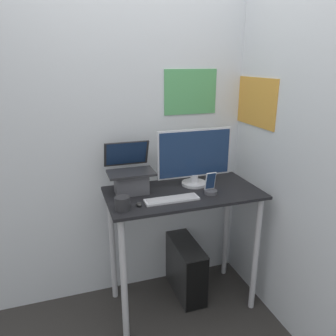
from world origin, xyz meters
TOP-DOWN VIEW (x-y plane):
  - ground_plane at (0.00, 0.00)m, footprint 12.00×12.00m
  - wall_back at (0.00, 0.62)m, footprint 6.00×0.06m
  - wall_side_right at (0.61, 0.00)m, footprint 0.06×6.00m
  - desk at (0.00, 0.27)m, footprint 1.05×0.54m
  - laptop at (-0.34, 0.37)m, footprint 0.31×0.27m
  - monitor at (0.12, 0.37)m, footprint 0.54×0.18m
  - keyboard at (-0.12, 0.15)m, footprint 0.35×0.10m
  - mouse at (-0.34, 0.14)m, footprint 0.03×0.05m
  - cell_phone at (0.16, 0.18)m, footprint 0.09×0.09m
  - computer_tower at (0.07, 0.37)m, footprint 0.18×0.47m
  - mug at (-0.45, 0.12)m, footprint 0.09×0.09m

SIDE VIEW (x-z plane):
  - ground_plane at x=0.00m, z-range 0.00..0.00m
  - computer_tower at x=0.07m, z-range 0.00..0.43m
  - desk at x=0.00m, z-range 0.28..1.19m
  - keyboard at x=-0.12m, z-range 0.91..0.92m
  - mouse at x=-0.34m, z-range 0.91..0.93m
  - cell_phone at x=0.16m, z-range 0.87..1.02m
  - mug at x=-0.45m, z-range 0.91..0.99m
  - laptop at x=-0.34m, z-range 0.84..1.17m
  - monitor at x=0.12m, z-range 0.90..1.30m
  - wall_back at x=0.00m, z-range 0.00..2.60m
  - wall_side_right at x=0.61m, z-range 0.00..2.60m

